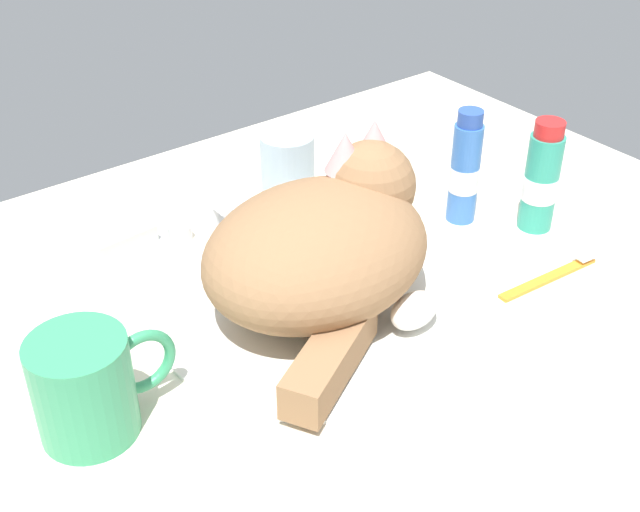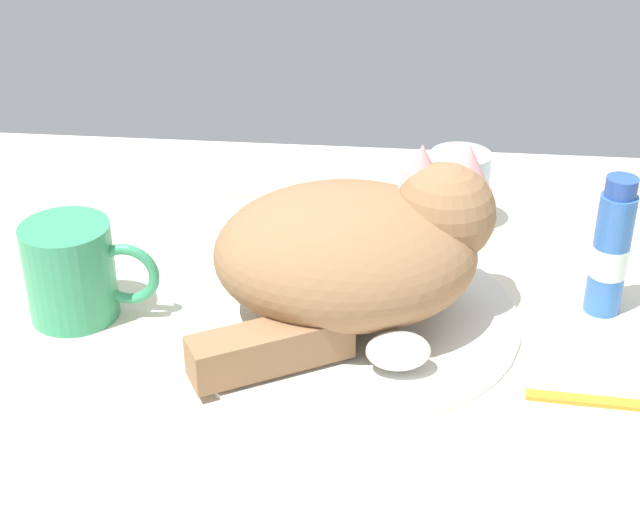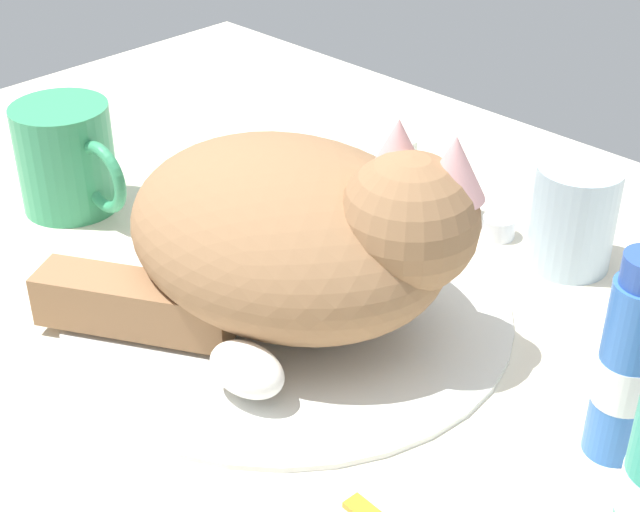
# 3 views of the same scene
# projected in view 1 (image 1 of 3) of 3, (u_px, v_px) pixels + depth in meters

# --- Properties ---
(ground_plane) EXTENTS (1.10, 0.83, 0.03)m
(ground_plane) POSITION_uv_depth(u_px,v_px,m) (317.00, 320.00, 0.86)
(ground_plane) COLOR silver
(sink_basin) EXTENTS (0.33, 0.33, 0.01)m
(sink_basin) POSITION_uv_depth(u_px,v_px,m) (317.00, 305.00, 0.85)
(sink_basin) COLOR silver
(sink_basin) RESTS_ON ground_plane
(faucet) EXTENTS (0.12, 0.10, 0.06)m
(faucet) POSITION_uv_depth(u_px,v_px,m) (219.00, 213.00, 0.97)
(faucet) COLOR silver
(faucet) RESTS_ON ground_plane
(cat) EXTENTS (0.27, 0.26, 0.16)m
(cat) POSITION_uv_depth(u_px,v_px,m) (326.00, 243.00, 0.82)
(cat) COLOR #936B47
(cat) RESTS_ON sink_basin
(coffee_mug) EXTENTS (0.13, 0.08, 0.10)m
(coffee_mug) POSITION_uv_depth(u_px,v_px,m) (87.00, 387.00, 0.69)
(coffee_mug) COLOR #389966
(coffee_mug) RESTS_ON ground_plane
(rinse_cup) EXTENTS (0.07, 0.07, 0.09)m
(rinse_cup) POSITION_uv_depth(u_px,v_px,m) (288.00, 167.00, 1.02)
(rinse_cup) COLOR silver
(rinse_cup) RESTS_ON ground_plane
(soap_dish) EXTENTS (0.09, 0.06, 0.01)m
(soap_dish) POSITION_uv_depth(u_px,v_px,m) (120.00, 248.00, 0.94)
(soap_dish) COLOR white
(soap_dish) RESTS_ON ground_plane
(soap_bar) EXTENTS (0.08, 0.05, 0.02)m
(soap_bar) POSITION_uv_depth(u_px,v_px,m) (118.00, 236.00, 0.93)
(soap_bar) COLOR silver
(soap_bar) RESTS_ON soap_dish
(toothpaste_bottle) EXTENTS (0.04, 0.04, 0.14)m
(toothpaste_bottle) POSITION_uv_depth(u_px,v_px,m) (465.00, 170.00, 0.97)
(toothpaste_bottle) COLOR #3870C6
(toothpaste_bottle) RESTS_ON ground_plane
(mouthwash_bottle) EXTENTS (0.04, 0.04, 0.13)m
(mouthwash_bottle) POSITION_uv_depth(u_px,v_px,m) (541.00, 179.00, 0.96)
(mouthwash_bottle) COLOR teal
(mouthwash_bottle) RESTS_ON ground_plane
(toothbrush) EXTENTS (0.14, 0.02, 0.02)m
(toothbrush) POSITION_uv_depth(u_px,v_px,m) (555.00, 273.00, 0.90)
(toothbrush) COLOR orange
(toothbrush) RESTS_ON ground_plane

